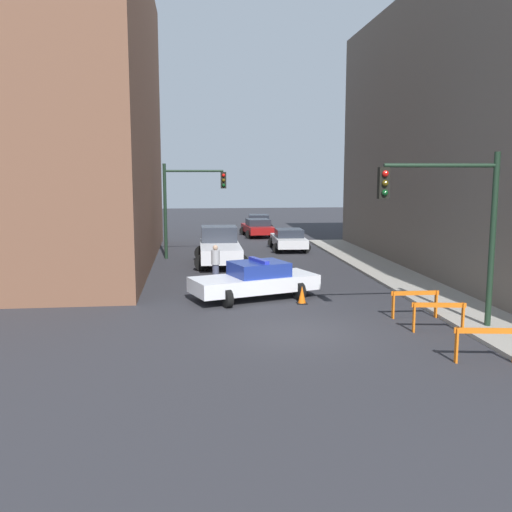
# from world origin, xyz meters

# --- Properties ---
(ground_plane) EXTENTS (120.00, 120.00, 0.00)m
(ground_plane) POSITION_xyz_m (0.00, 0.00, 0.00)
(ground_plane) COLOR #2D2D33
(sidewalk_right) EXTENTS (2.40, 44.00, 0.12)m
(sidewalk_right) POSITION_xyz_m (6.20, 0.00, 0.06)
(sidewalk_right) COLOR #9E998E
(sidewalk_right) RESTS_ON ground_plane
(building_corner_left) EXTENTS (14.00, 20.00, 15.20)m
(building_corner_left) POSITION_xyz_m (-12.00, 14.00, 7.60)
(building_corner_left) COLOR brown
(building_corner_left) RESTS_ON ground_plane
(traffic_light_near) EXTENTS (3.64, 0.35, 5.20)m
(traffic_light_near) POSITION_xyz_m (4.73, -0.38, 3.53)
(traffic_light_near) COLOR black
(traffic_light_near) RESTS_ON sidewalk_right
(traffic_light_far) EXTENTS (3.44, 0.35, 5.20)m
(traffic_light_far) POSITION_xyz_m (-3.30, 15.24, 3.40)
(traffic_light_far) COLOR black
(traffic_light_far) RESTS_ON ground_plane
(police_car) EXTENTS (5.05, 3.30, 1.52)m
(police_car) POSITION_xyz_m (-0.63, 4.60, 0.72)
(police_car) COLOR white
(police_car) RESTS_ON ground_plane
(white_truck) EXTENTS (2.67, 5.42, 1.90)m
(white_truck) POSITION_xyz_m (-1.55, 12.98, 0.91)
(white_truck) COLOR silver
(white_truck) RESTS_ON ground_plane
(parked_car_near) EXTENTS (2.37, 4.36, 1.31)m
(parked_car_near) POSITION_xyz_m (2.92, 17.96, 0.67)
(parked_car_near) COLOR silver
(parked_car_near) RESTS_ON ground_plane
(parked_car_mid) EXTENTS (2.48, 4.42, 1.31)m
(parked_car_mid) POSITION_xyz_m (1.90, 25.62, 0.67)
(parked_car_mid) COLOR maroon
(parked_car_mid) RESTS_ON ground_plane
(parked_car_far) EXTENTS (2.46, 4.41, 1.31)m
(parked_car_far) POSITION_xyz_m (2.49, 30.05, 0.67)
(parked_car_far) COLOR black
(parked_car_far) RESTS_ON ground_plane
(pedestrian_crossing) EXTENTS (0.47, 0.47, 1.66)m
(pedestrian_crossing) POSITION_xyz_m (-1.99, 7.85, 0.86)
(pedestrian_crossing) COLOR #474C66
(pedestrian_crossing) RESTS_ON ground_plane
(barrier_front) EXTENTS (1.59, 0.38, 0.90)m
(barrier_front) POSITION_xyz_m (4.26, -3.31, 0.62)
(barrier_front) COLOR orange
(barrier_front) RESTS_ON ground_plane
(barrier_mid) EXTENTS (1.59, 0.38, 0.90)m
(barrier_mid) POSITION_xyz_m (4.27, -0.52, 0.62)
(barrier_mid) COLOR orange
(barrier_mid) RESTS_ON ground_plane
(barrier_back) EXTENTS (1.60, 0.19, 0.90)m
(barrier_back) POSITION_xyz_m (4.22, 1.19, 0.62)
(barrier_back) COLOR orange
(barrier_back) RESTS_ON ground_plane
(traffic_cone) EXTENTS (0.36, 0.36, 0.66)m
(traffic_cone) POSITION_xyz_m (0.96, 3.61, 0.32)
(traffic_cone) COLOR black
(traffic_cone) RESTS_ON ground_plane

